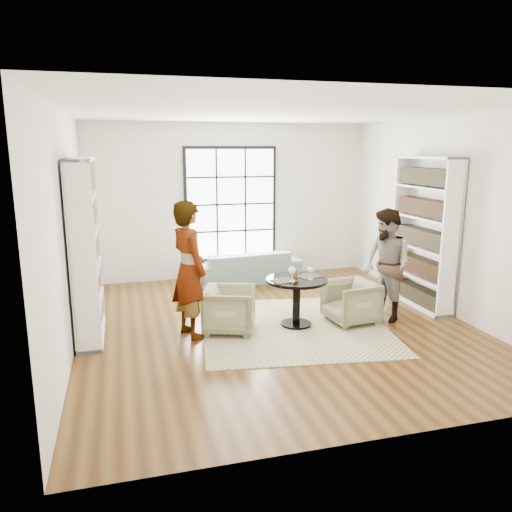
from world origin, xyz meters
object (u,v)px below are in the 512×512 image
object	(u,v)px
pedestal_table	(297,292)
person_right	(386,265)
wine_glass_right	(311,270)
flower_centerpiece	(295,271)
sofa	(245,267)
wine_glass_left	(292,271)
armchair_right	(351,302)
person_left	(189,270)
armchair_left	(230,310)

from	to	relation	value
pedestal_table	person_right	size ratio (longest dim) A/B	0.53
wine_glass_right	flower_centerpiece	xyz separation A→B (m)	(-0.19, 0.14, -0.03)
pedestal_table	sofa	bearing A→B (deg)	93.07
person_right	wine_glass_left	world-z (taller)	person_right
flower_centerpiece	wine_glass_right	bearing A→B (deg)	-36.79
wine_glass_right	flower_centerpiece	size ratio (longest dim) A/B	0.86
armchair_right	person_left	size ratio (longest dim) A/B	0.37
armchair_left	armchair_right	xyz separation A→B (m)	(1.80, -0.10, -0.01)
armchair_right	person_right	size ratio (longest dim) A/B	0.41
person_right	wine_glass_left	bearing A→B (deg)	-96.80
pedestal_table	person_right	distance (m)	1.41
person_right	wine_glass_left	size ratio (longest dim) A/B	7.78
flower_centerpiece	person_right	bearing A→B (deg)	-5.43
pedestal_table	wine_glass_left	distance (m)	0.39
person_right	wine_glass_right	xyz separation A→B (m)	(-1.19, -0.01, 0.00)
person_left	wine_glass_right	world-z (taller)	person_left
armchair_left	person_right	size ratio (longest dim) A/B	0.42
flower_centerpiece	person_left	bearing A→B (deg)	-178.87
armchair_left	person_left	size ratio (longest dim) A/B	0.38
pedestal_table	wine_glass_left	xyz separation A→B (m)	(-0.12, -0.14, 0.35)
wine_glass_left	person_right	bearing A→B (deg)	2.13
person_right	wine_glass_right	bearing A→B (deg)	-98.50
sofa	armchair_right	bearing A→B (deg)	104.13
armchair_right	person_right	distance (m)	0.76
armchair_right	person_right	bearing A→B (deg)	83.49
armchair_right	flower_centerpiece	xyz separation A→B (m)	(-0.83, 0.13, 0.49)
pedestal_table	armchair_right	xyz separation A→B (m)	(0.82, -0.08, -0.20)
armchair_left	armchair_right	bearing A→B (deg)	-74.31
sofa	flower_centerpiece	distance (m)	2.53
wine_glass_right	pedestal_table	bearing A→B (deg)	151.70
armchair_left	person_right	distance (m)	2.40
armchair_left	person_left	world-z (taller)	person_left
armchair_right	flower_centerpiece	world-z (taller)	flower_centerpiece
armchair_left	wine_glass_left	size ratio (longest dim) A/B	3.27
person_left	person_right	size ratio (longest dim) A/B	1.12
armchair_left	person_right	xyz separation A→B (m)	(2.35, -0.10, 0.51)
armchair_right	flower_centerpiece	distance (m)	0.98
pedestal_table	armchair_right	size ratio (longest dim) A/B	1.27
sofa	person_left	xyz separation A→B (m)	(-1.39, -2.50, 0.63)
sofa	wine_glass_right	world-z (taller)	wine_glass_right
pedestal_table	sofa	xyz separation A→B (m)	(-0.14, 2.52, -0.21)
sofa	wine_glass_right	xyz separation A→B (m)	(0.31, -2.61, 0.53)
armchair_right	armchair_left	bearing A→B (deg)	-99.75
pedestal_table	person_right	world-z (taller)	person_right
pedestal_table	wine_glass_right	world-z (taller)	wine_glass_right
armchair_right	flower_centerpiece	bearing A→B (deg)	-105.49
sofa	person_right	xyz separation A→B (m)	(1.50, -2.61, 0.53)
person_left	wine_glass_left	size ratio (longest dim) A/B	8.68
flower_centerpiece	wine_glass_left	bearing A→B (deg)	-119.09
person_left	wine_glass_right	bearing A→B (deg)	-113.24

